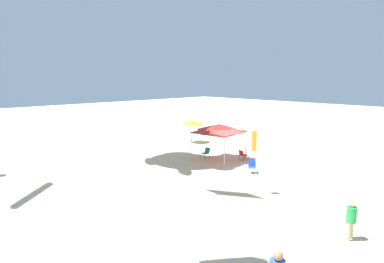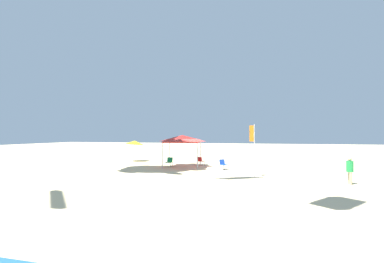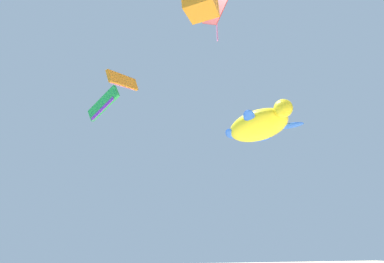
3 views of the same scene
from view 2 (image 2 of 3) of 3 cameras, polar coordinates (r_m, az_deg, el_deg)
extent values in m
cube|color=beige|center=(24.56, -0.01, -7.48)|extent=(120.00, 120.00, 0.10)
cylinder|color=#B7B7BC|center=(26.06, 1.73, -4.57)|extent=(0.07, 0.07, 2.17)
cylinder|color=#B7B7BC|center=(26.45, -4.73, -4.51)|extent=(0.07, 0.07, 2.17)
cylinder|color=#B7B7BC|center=(22.91, 1.13, -5.13)|extent=(0.07, 0.07, 2.17)
cylinder|color=#B7B7BC|center=(23.36, -6.18, -5.04)|extent=(0.07, 0.07, 2.17)
cube|color=red|center=(24.59, -2.01, -2.16)|extent=(3.49, 3.65, 0.10)
pyramid|color=red|center=(24.58, -2.01, -1.39)|extent=(3.42, 3.57, 0.56)
cylinder|color=silver|center=(30.15, -11.95, -3.99)|extent=(0.24, 0.05, 2.18)
cone|color=yellow|center=(30.06, -11.79, -2.23)|extent=(1.95, 1.92, 0.52)
cylinder|color=black|center=(25.87, 2.58, -6.56)|extent=(0.02, 0.02, 0.40)
cylinder|color=black|center=(26.09, 1.53, -6.51)|extent=(0.02, 0.02, 0.40)
cylinder|color=black|center=(25.40, 2.10, -6.68)|extent=(0.02, 0.02, 0.40)
cylinder|color=black|center=(25.62, 1.04, -6.63)|extent=(0.02, 0.02, 0.40)
cube|color=red|center=(25.72, 1.81, -6.15)|extent=(0.62, 0.62, 0.03)
cube|color=red|center=(25.44, 1.54, -5.74)|extent=(0.51, 0.23, 0.41)
cylinder|color=black|center=(22.59, 6.52, -7.46)|extent=(0.02, 0.02, 0.40)
cylinder|color=black|center=(22.89, 7.59, -7.36)|extent=(0.02, 0.02, 0.40)
cylinder|color=black|center=(23.01, 5.76, -7.33)|extent=(0.02, 0.02, 0.40)
cylinder|color=black|center=(23.31, 6.82, -7.24)|extent=(0.02, 0.02, 0.40)
cube|color=blue|center=(22.92, 6.67, -6.85)|extent=(0.74, 0.74, 0.03)
cube|color=blue|center=(23.14, 6.25, -6.27)|extent=(0.45, 0.44, 0.41)
cylinder|color=black|center=(24.62, -5.61, -6.87)|extent=(0.02, 0.02, 0.40)
cylinder|color=black|center=(24.44, -4.46, -6.92)|extent=(0.02, 0.02, 0.40)
cylinder|color=black|center=(25.10, -5.18, -6.75)|extent=(0.02, 0.02, 0.40)
cylinder|color=black|center=(24.93, -4.05, -6.80)|extent=(0.02, 0.02, 0.40)
cube|color=#198C4C|center=(24.75, -4.82, -6.38)|extent=(0.53, 0.53, 0.03)
cube|color=#198C4C|center=(25.00, -4.59, -5.83)|extent=(0.50, 0.14, 0.41)
cylinder|color=silver|center=(19.35, 12.78, -3.83)|extent=(0.06, 0.06, 3.62)
cube|color=orange|center=(19.32, 12.24, -0.40)|extent=(0.30, 0.02, 1.10)
cylinder|color=#C6B28C|center=(18.84, 29.75, -8.29)|extent=(0.14, 0.14, 0.73)
cylinder|color=#C6B28C|center=(18.57, 30.01, -8.41)|extent=(0.14, 0.14, 0.73)
cylinder|color=green|center=(18.62, 29.87, -6.27)|extent=(0.38, 0.38, 0.63)
sphere|color=beige|center=(18.58, 29.87, -4.94)|extent=(0.24, 0.24, 0.24)
camera|label=1|loc=(11.00, 75.62, 17.84)|focal=30.44mm
camera|label=3|loc=(8.97, 63.70, 7.18)|focal=24.08mm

